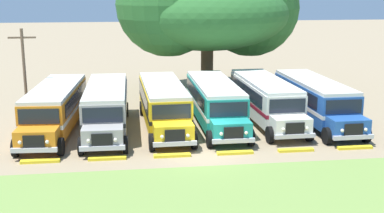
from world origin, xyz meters
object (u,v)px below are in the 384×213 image
(parked_bus_slot_3, at_px, (215,101))
(broad_shade_tree, at_px, (208,10))
(parked_bus_slot_0, at_px, (55,107))
(parked_bus_slot_5, at_px, (315,99))
(parked_bus_slot_4, at_px, (265,98))
(parked_bus_slot_2, at_px, (164,103))
(utility_pole, at_px, (24,71))
(parked_bus_slot_1, at_px, (106,106))

(parked_bus_slot_3, distance_m, broad_shade_tree, 12.31)
(parked_bus_slot_0, bearing_deg, parked_bus_slot_5, 94.07)
(parked_bus_slot_0, distance_m, parked_bus_slot_4, 13.75)
(parked_bus_slot_2, distance_m, utility_pole, 9.79)
(broad_shade_tree, bearing_deg, parked_bus_slot_4, -78.44)
(parked_bus_slot_5, xyz_separation_m, utility_pole, (-19.28, 3.23, 1.77))
(parked_bus_slot_2, height_order, parked_bus_slot_3, same)
(parked_bus_slot_0, xyz_separation_m, parked_bus_slot_5, (16.98, -0.03, 0.00))
(parked_bus_slot_2, xyz_separation_m, parked_bus_slot_5, (10.16, -0.14, 0.00))
(parked_bus_slot_2, height_order, broad_shade_tree, broad_shade_tree)
(parked_bus_slot_2, xyz_separation_m, parked_bus_slot_4, (6.93, 0.51, 0.00))
(broad_shade_tree, relative_size, utility_pole, 2.56)
(parked_bus_slot_1, bearing_deg, parked_bus_slot_4, 94.97)
(parked_bus_slot_4, height_order, utility_pole, utility_pole)
(parked_bus_slot_1, relative_size, parked_bus_slot_2, 1.00)
(parked_bus_slot_2, relative_size, broad_shade_tree, 0.68)
(parked_bus_slot_3, bearing_deg, utility_pole, -103.44)
(parked_bus_slot_5, bearing_deg, parked_bus_slot_2, -91.73)
(parked_bus_slot_1, height_order, parked_bus_slot_2, same)
(parked_bus_slot_0, xyz_separation_m, parked_bus_slot_2, (6.81, 0.12, 0.00))
(parked_bus_slot_3, xyz_separation_m, parked_bus_slot_4, (3.52, 0.41, 0.00))
(parked_bus_slot_5, xyz_separation_m, broad_shade_tree, (-5.40, 11.22, 5.40))
(parked_bus_slot_4, relative_size, parked_bus_slot_5, 1.00)
(parked_bus_slot_1, relative_size, parked_bus_slot_4, 1.00)
(parked_bus_slot_2, height_order, parked_bus_slot_4, same)
(parked_bus_slot_3, distance_m, utility_pole, 12.99)
(parked_bus_slot_5, bearing_deg, broad_shade_tree, -155.23)
(parked_bus_slot_0, xyz_separation_m, parked_bus_slot_1, (3.17, -0.13, 0.00))
(parked_bus_slot_0, xyz_separation_m, utility_pole, (-2.31, 3.20, 1.77))
(parked_bus_slot_0, distance_m, parked_bus_slot_5, 16.98)
(parked_bus_slot_5, relative_size, broad_shade_tree, 0.68)
(parked_bus_slot_1, height_order, parked_bus_slot_5, same)
(parked_bus_slot_3, relative_size, utility_pole, 1.74)
(parked_bus_slot_2, relative_size, utility_pole, 1.75)
(parked_bus_slot_0, height_order, broad_shade_tree, broad_shade_tree)
(parked_bus_slot_1, xyz_separation_m, parked_bus_slot_2, (3.64, 0.25, 0.00))
(utility_pole, bearing_deg, parked_bus_slot_5, -9.51)
(parked_bus_slot_1, height_order, utility_pole, utility_pole)
(parked_bus_slot_2, bearing_deg, parked_bus_slot_4, 92.76)
(parked_bus_slot_1, relative_size, utility_pole, 1.75)
(parked_bus_slot_0, bearing_deg, parked_bus_slot_1, 91.81)
(parked_bus_slot_3, bearing_deg, broad_shade_tree, 172.88)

